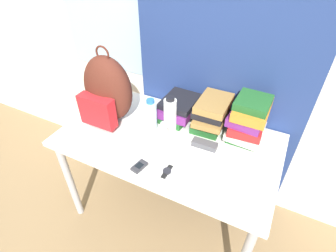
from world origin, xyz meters
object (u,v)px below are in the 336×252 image
book_stack_center (211,114)px  sports_bottle (170,115)px  sunscreen_bottle (164,136)px  wristwatch (167,171)px  backpack (107,91)px  book_stack_left (178,108)px  cell_phone (139,166)px  book_stack_right (248,119)px  water_bottle (151,115)px  sunglasses_case (205,144)px

book_stack_center → sports_bottle: (-0.22, -0.14, 0.01)m
sunscreen_bottle → wristwatch: 0.21m
backpack → book_stack_left: size_ratio=1.79×
sports_bottle → cell_phone: size_ratio=2.47×
book_stack_right → wristwatch: book_stack_right is taller
water_bottle → sunscreen_bottle: size_ratio=1.20×
book_stack_left → water_bottle: 0.21m
backpack → wristwatch: (0.56, -0.26, -0.21)m
sunscreen_bottle → book_stack_left: bearing=99.1°
book_stack_right → sunscreen_bottle: book_stack_right is taller
book_stack_left → book_stack_center: size_ratio=0.97×
sunglasses_case → book_stack_left: bearing=143.3°
sunscreen_bottle → wristwatch: (0.11, -0.17, -0.08)m
book_stack_right → cell_phone: bearing=-131.5°
book_stack_right → backpack: bearing=-166.2°
sunscreen_bottle → backpack: bearing=168.0°
book_stack_right → sunglasses_case: bearing=-134.5°
cell_phone → sunglasses_case: 0.41m
cell_phone → sunglasses_case: sunglasses_case is taller
cell_phone → wristwatch: bearing=14.6°
book_stack_right → sunglasses_case: book_stack_right is taller
wristwatch → water_bottle: bearing=131.6°
backpack → cell_phone: backpack is taller
backpack → sunglasses_case: size_ratio=3.36×
cell_phone → book_stack_left: bearing=90.6°
book_stack_center → book_stack_right: book_stack_right is taller
book_stack_left → sunglasses_case: (0.27, -0.20, -0.06)m
sports_bottle → sunscreen_bottle: size_ratio=1.35×
backpack → book_stack_center: (0.63, 0.21, -0.11)m
book_stack_center → water_bottle: (-0.33, -0.18, -0.00)m
book_stack_center → sunscreen_bottle: 0.36m
backpack → sunglasses_case: (0.67, 0.02, -0.20)m
sports_bottle → sunscreen_bottle: (0.04, -0.17, -0.03)m
backpack → sunglasses_case: bearing=1.4°
book_stack_center → wristwatch: bearing=-98.8°
wristwatch → backpack: bearing=154.8°
water_bottle → sunglasses_case: (0.37, -0.01, -0.09)m
backpack → wristwatch: 0.65m
book_stack_left → sunscreen_bottle: size_ratio=1.56×
sunglasses_case → sports_bottle: bearing=168.1°
book_stack_right → sports_bottle: bearing=-162.5°
book_stack_left → wristwatch: book_stack_left is taller
water_bottle → sunscreen_bottle: bearing=-39.3°
book_stack_left → water_bottle: size_ratio=1.30×
water_bottle → sunglasses_case: 0.38m
backpack → book_stack_center: 0.67m
water_bottle → wristwatch: size_ratio=2.16×
book_stack_right → sunscreen_bottle: bearing=-143.1°
book_stack_center → book_stack_right: bearing=0.2°
book_stack_left → cell_phone: (0.01, -0.52, -0.07)m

